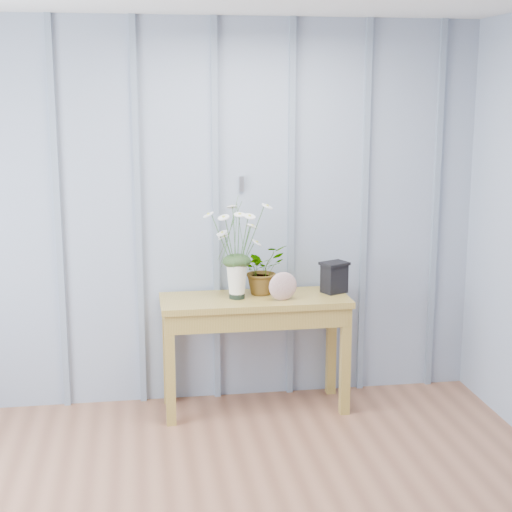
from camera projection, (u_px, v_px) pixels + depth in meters
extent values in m
cube|color=#919CB1|center=(177.00, 216.00, 5.06)|extent=(4.00, 0.01, 2.50)
cube|color=#AEADB2|center=(242.00, 184.00, 5.07)|extent=(0.03, 0.01, 0.10)
cube|color=gray|center=(58.00, 219.00, 4.94)|extent=(0.04, 0.03, 2.50)
cube|color=gray|center=(138.00, 217.00, 5.01)|extent=(0.04, 0.03, 2.50)
cube|color=gray|center=(216.00, 215.00, 5.09)|extent=(0.04, 0.03, 2.50)
cube|color=gray|center=(291.00, 213.00, 5.17)|extent=(0.04, 0.03, 2.50)
cube|color=gray|center=(364.00, 211.00, 5.24)|extent=(0.04, 0.03, 2.50)
cube|color=gray|center=(435.00, 210.00, 5.32)|extent=(0.04, 0.03, 2.50)
cube|color=olive|center=(255.00, 300.00, 5.00)|extent=(1.20, 0.45, 0.04)
cube|color=olive|center=(255.00, 312.00, 5.01)|extent=(1.13, 0.42, 0.12)
cube|color=olive|center=(170.00, 370.00, 4.82)|extent=(0.06, 0.06, 0.71)
cube|color=olive|center=(345.00, 361.00, 4.98)|extent=(0.06, 0.06, 0.71)
cube|color=olive|center=(168.00, 352.00, 5.17)|extent=(0.06, 0.06, 0.71)
cube|color=olive|center=(331.00, 343.00, 5.33)|extent=(0.06, 0.06, 0.71)
cylinder|color=black|center=(237.00, 293.00, 4.97)|extent=(0.10, 0.10, 0.06)
cone|color=white|center=(237.00, 279.00, 4.95)|extent=(0.15, 0.15, 0.23)
ellipsoid|color=#223A1A|center=(237.00, 261.00, 4.92)|extent=(0.18, 0.15, 0.09)
imported|color=#223A1A|center=(262.00, 269.00, 5.06)|extent=(0.37, 0.36, 0.32)
ellipsoid|color=#8F4452|center=(283.00, 286.00, 4.90)|extent=(0.19, 0.07, 0.18)
cube|color=black|center=(334.00, 279.00, 5.10)|extent=(0.18, 0.16, 0.18)
cube|color=black|center=(335.00, 264.00, 5.07)|extent=(0.20, 0.19, 0.02)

